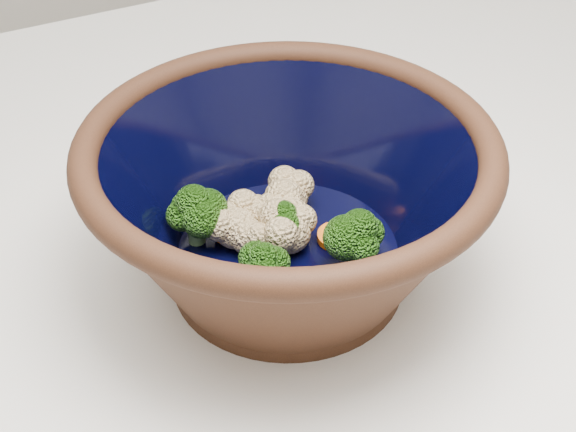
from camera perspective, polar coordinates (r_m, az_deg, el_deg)
mixing_bowl at (r=0.58m, az=-0.00°, el=0.98°), size 0.37×0.37×0.13m
vegetable_pile at (r=0.60m, az=-1.02°, el=-0.42°), size 0.14×0.13×0.05m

